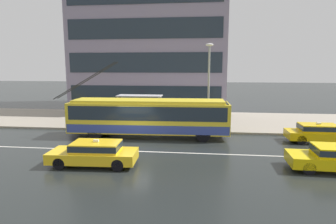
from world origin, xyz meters
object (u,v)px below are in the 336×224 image
trolleybus (149,116)px  street_lamp (209,79)px  taxi_ahead_of_bus (320,132)px  bus_shelter (140,103)px  pedestrian_walking_past (113,106)px  taxi_oncoming_near (94,152)px  pedestrian_approaching_curb (204,109)px  pedestrian_at_shelter (151,114)px

trolleybus → street_lamp: 5.76m
taxi_ahead_of_bus → bus_shelter: bearing=162.7°
taxi_ahead_of_bus → street_lamp: size_ratio=0.66×
trolleybus → pedestrian_walking_past: (-4.11, 4.21, 0.13)m
trolleybus → taxi_oncoming_near: bearing=-105.0°
trolleybus → taxi_ahead_of_bus: bearing=-1.0°
pedestrian_walking_past → pedestrian_approaching_curb: bearing=-7.8°
bus_shelter → pedestrian_at_shelter: bus_shelter is taller
taxi_oncoming_near → taxi_ahead_of_bus: bearing=24.6°
pedestrian_approaching_curb → taxi_ahead_of_bus: bearing=-22.6°
trolleybus → taxi_oncoming_near: 6.79m
pedestrian_approaching_curb → pedestrian_at_shelter: bearing=177.5°
pedestrian_walking_past → pedestrian_at_shelter: bearing=-14.1°
pedestrian_walking_past → street_lamp: size_ratio=0.29×
bus_shelter → pedestrian_at_shelter: 1.58m
pedestrian_at_shelter → pedestrian_approaching_curb: 4.58m
trolleybus → taxi_oncoming_near: size_ratio=2.80×
bus_shelter → pedestrian_walking_past: 2.64m
taxi_ahead_of_bus → pedestrian_at_shelter: pedestrian_at_shelter is taller
pedestrian_at_shelter → taxi_oncoming_near: bearing=-97.6°
pedestrian_approaching_curb → trolleybus: bearing=-142.9°
pedestrian_walking_past → trolleybus: bearing=-45.7°
taxi_ahead_of_bus → street_lamp: (-7.61, 2.82, 3.48)m
pedestrian_walking_past → taxi_oncoming_near: bearing=-77.6°
taxi_oncoming_near → street_lamp: street_lamp is taller
bus_shelter → taxi_ahead_of_bus: bearing=-17.3°
taxi_ahead_of_bus → pedestrian_approaching_curb: (-7.91, 3.30, 1.03)m
trolleybus → pedestrian_approaching_curb: 5.14m
pedestrian_at_shelter → pedestrian_walking_past: pedestrian_walking_past is taller
pedestrian_at_shelter → trolleybus: bearing=-82.4°
taxi_oncoming_near → street_lamp: size_ratio=0.68×
taxi_ahead_of_bus → bus_shelter: (-13.52, 4.21, 1.34)m
taxi_oncoming_near → pedestrian_at_shelter: bearing=82.4°
bus_shelter → pedestrian_approaching_curb: 5.68m
bus_shelter → pedestrian_approaching_curb: bearing=-9.2°
taxi_oncoming_near → pedestrian_walking_past: bearing=102.4°
pedestrian_at_shelter → pedestrian_walking_past: (-3.67, 0.92, 0.55)m
taxi_oncoming_near → pedestrian_approaching_curb: 11.29m
pedestrian_walking_past → bus_shelter: bearing=-4.6°
taxi_oncoming_near → bus_shelter: size_ratio=1.20×
pedestrian_at_shelter → pedestrian_approaching_curb: bearing=-2.5°
trolleybus → taxi_oncoming_near: trolleybus is taller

